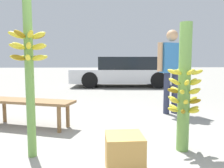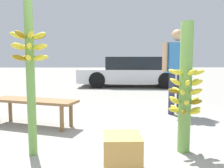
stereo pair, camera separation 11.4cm
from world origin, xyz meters
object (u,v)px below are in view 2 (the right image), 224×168
Objects in this scene: vendor_person at (177,64)px; market_bench at (33,103)px; banana_stalk_center at (185,89)px; banana_stalk_left at (30,66)px; produce_crate at (122,153)px; parked_car at (132,72)px.

market_bench is (-2.57, -0.72, -0.62)m from vendor_person.
banana_stalk_center is at bearing -8.69° from market_bench.
market_bench is at bearing 151.70° from banana_stalk_center.
banana_stalk_center is 1.92m from vendor_person.
banana_stalk_left is 1.33m from produce_crate.
banana_stalk_left is 0.39× the size of parked_car.
market_bench is 6.22m from parked_car.
banana_stalk_left is 2.89m from vendor_person.
banana_stalk_left is at bearing -179.16° from banana_stalk_center.
vendor_person is 1.10× the size of market_bench.
produce_crate is (1.32, -1.54, -0.20)m from market_bench.
banana_stalk_left is at bearing 169.20° from parked_car.
banana_stalk_left reaches higher than parked_car.
parked_car is at bearing 73.90° from banana_stalk_left.
parked_car is 7.38m from produce_crate.
banana_stalk_left is 7.19m from parked_car.
parked_car is (-0.23, 5.04, -0.39)m from vendor_person.
vendor_person reaches higher than banana_stalk_center.
banana_stalk_left reaches higher than vendor_person.
market_bench reaches higher than produce_crate.
banana_stalk_left is 4.96× the size of produce_crate.
banana_stalk_left is at bearing -53.26° from market_bench.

